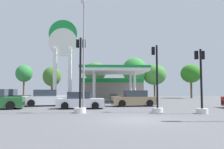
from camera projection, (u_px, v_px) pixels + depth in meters
ground_plane at (137, 120)px, 11.81m from camera, size 90.00×90.00×0.00m
gas_station at (111, 87)px, 35.06m from camera, size 9.52×13.73×4.50m
station_pole_sign at (63, 50)px, 28.97m from camera, size 3.68×0.56×10.73m
car_0 at (6, 98)px, 23.19m from camera, size 4.80×2.47×1.66m
car_3 at (134, 99)px, 21.70m from camera, size 4.44×2.29×1.54m
car_4 at (46, 99)px, 22.01m from camera, size 4.79×2.85×1.60m
car_5 at (81, 101)px, 18.83m from camera, size 3.98×1.88×1.41m
traffic_signal_1 at (157, 93)px, 15.92m from camera, size 0.76×0.76×4.80m
traffic_signal_2 at (201, 92)px, 14.92m from camera, size 0.75×0.75×4.33m
traffic_signal_3 at (80, 90)px, 15.40m from camera, size 0.83×0.83×5.22m
tree_0 at (24, 74)px, 42.10m from camera, size 3.08×3.08×6.30m
tree_1 at (52, 77)px, 41.36m from camera, size 3.34×3.34×5.91m
tree_2 at (95, 72)px, 42.68m from camera, size 4.25×4.25×6.86m
tree_3 at (134, 70)px, 41.63m from camera, size 4.52×4.52×7.62m
tree_4 at (154, 75)px, 41.74m from camera, size 4.37×4.37×6.36m
tree_5 at (191, 74)px, 43.38m from camera, size 3.94×3.94×6.54m
corner_streetlamp at (84, 48)px, 15.43m from camera, size 0.24×1.48×7.56m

